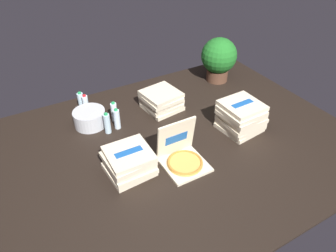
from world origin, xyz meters
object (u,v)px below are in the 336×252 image
object	(u,v)px
pizza_stack_center_far	(129,162)
potted_plant	(219,58)
water_bottle_4	(81,102)
water_bottle_0	(114,112)
water_bottle_1	(107,123)
water_bottle_2	(86,105)
water_bottle_3	(117,119)
pizza_stack_center_near	(241,117)
open_pizza_box	(182,157)
ice_bucket	(90,118)
pizza_stack_right_mid	(161,100)

from	to	relation	value
pizza_stack_center_far	potted_plant	xyz separation A→B (m)	(1.54, 0.89, 0.18)
water_bottle_4	water_bottle_0	bearing A→B (deg)	-56.70
water_bottle_1	water_bottle_4	xyz separation A→B (m)	(-0.10, 0.48, 0.00)
water_bottle_2	water_bottle_3	size ratio (longest dim) A/B	1.00
pizza_stack_center_near	water_bottle_1	bearing A→B (deg)	152.77
open_pizza_box	ice_bucket	distance (m)	1.02
water_bottle_0	potted_plant	size ratio (longest dim) A/B	0.41
pizza_stack_right_mid	ice_bucket	world-z (taller)	pizza_stack_right_mid
water_bottle_0	water_bottle_2	world-z (taller)	same
pizza_stack_right_mid	pizza_stack_center_near	bearing A→B (deg)	-54.93
water_bottle_3	water_bottle_4	bearing A→B (deg)	113.81
ice_bucket	water_bottle_4	world-z (taller)	water_bottle_4
pizza_stack_center_far	potted_plant	distance (m)	1.79
open_pizza_box	pizza_stack_center_far	size ratio (longest dim) A/B	0.99
open_pizza_box	water_bottle_3	bearing A→B (deg)	111.51
pizza_stack_center_far	water_bottle_2	size ratio (longest dim) A/B	1.72
pizza_stack_right_mid	water_bottle_1	bearing A→B (deg)	-170.21
water_bottle_0	water_bottle_3	bearing A→B (deg)	-99.62
water_bottle_0	water_bottle_1	xyz separation A→B (m)	(-0.12, -0.14, 0.00)
water_bottle_1	water_bottle_4	distance (m)	0.49
pizza_stack_center_near	water_bottle_3	xyz separation A→B (m)	(-1.00, 0.59, -0.04)
water_bottle_0	water_bottle_4	size ratio (longest dim) A/B	1.00
open_pizza_box	pizza_stack_center_far	distance (m)	0.44
pizza_stack_center_far	water_bottle_3	bearing A→B (deg)	76.93
ice_bucket	pizza_stack_center_far	bearing A→B (deg)	-84.45
water_bottle_1	pizza_stack_center_far	bearing A→B (deg)	-93.20
open_pizza_box	water_bottle_2	bearing A→B (deg)	112.64
open_pizza_box	water_bottle_3	xyz separation A→B (m)	(-0.28, 0.72, 0.03)
ice_bucket	water_bottle_4	bearing A→B (deg)	88.74
open_pizza_box	ice_bucket	bearing A→B (deg)	118.89
open_pizza_box	water_bottle_1	bearing A→B (deg)	119.06
open_pizza_box	pizza_stack_center_far	xyz separation A→B (m)	(-0.42, 0.13, 0.03)
pizza_stack_center_far	water_bottle_3	xyz separation A→B (m)	(0.14, 0.58, 0.00)
open_pizza_box	water_bottle_4	xyz separation A→B (m)	(-0.49, 1.18, 0.03)
potted_plant	water_bottle_2	bearing A→B (deg)	177.10
open_pizza_box	water_bottle_4	world-z (taller)	open_pizza_box
water_bottle_0	water_bottle_2	xyz separation A→B (m)	(-0.20, 0.27, 0.00)
water_bottle_2	water_bottle_1	bearing A→B (deg)	-79.78
pizza_stack_center_near	pizza_stack_center_far	size ratio (longest dim) A/B	1.04
pizza_stack_center_near	water_bottle_4	xyz separation A→B (m)	(-1.20, 1.05, -0.04)
ice_bucket	water_bottle_1	bearing A→B (deg)	-61.74
water_bottle_1	water_bottle_3	distance (m)	0.11
water_bottle_0	potted_plant	xyz separation A→B (m)	(1.38, 0.19, 0.18)
pizza_stack_right_mid	water_bottle_4	distance (m)	0.82
pizza_stack_right_mid	water_bottle_1	world-z (taller)	water_bottle_1
water_bottle_4	potted_plant	size ratio (longest dim) A/B	0.41
water_bottle_0	water_bottle_3	world-z (taller)	same
pizza_stack_center_far	water_bottle_2	xyz separation A→B (m)	(-0.04, 0.97, 0.00)
open_pizza_box	potted_plant	bearing A→B (deg)	42.51
water_bottle_2	potted_plant	distance (m)	1.59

